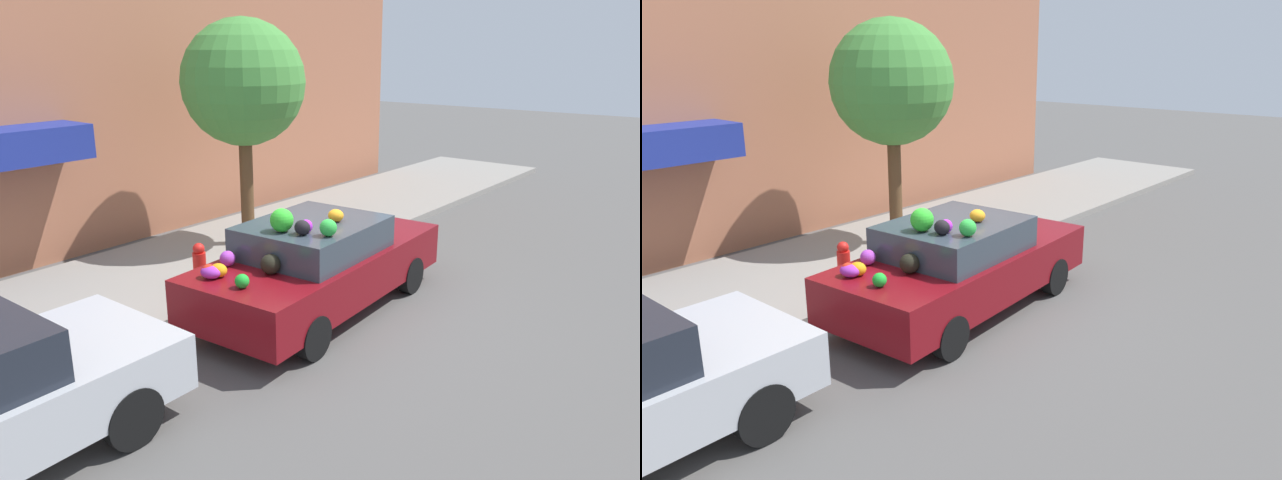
# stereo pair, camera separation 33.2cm
# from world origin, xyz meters

# --- Properties ---
(ground_plane) EXTENTS (60.00, 60.00, 0.00)m
(ground_plane) POSITION_xyz_m (0.00, 0.00, 0.00)
(ground_plane) COLOR #565451
(sidewalk_curb) EXTENTS (24.00, 3.20, 0.14)m
(sidewalk_curb) POSITION_xyz_m (0.00, 2.70, 0.07)
(sidewalk_curb) COLOR gray
(sidewalk_curb) RESTS_ON ground
(building_facade) EXTENTS (18.00, 1.20, 5.95)m
(building_facade) POSITION_xyz_m (-0.13, 4.92, 2.94)
(building_facade) COLOR #B26B4C
(building_facade) RESTS_ON ground
(street_tree) EXTENTS (2.18, 2.18, 4.00)m
(street_tree) POSITION_xyz_m (1.31, 2.65, 3.02)
(street_tree) COLOR brown
(street_tree) RESTS_ON sidewalk_curb
(fire_hydrant) EXTENTS (0.20, 0.20, 0.70)m
(fire_hydrant) POSITION_xyz_m (-0.74, 1.65, 0.48)
(fire_hydrant) COLOR red
(fire_hydrant) RESTS_ON sidewalk_curb
(art_car) EXTENTS (4.30, 2.00, 1.66)m
(art_car) POSITION_xyz_m (-0.05, -0.08, 0.71)
(art_car) COLOR maroon
(art_car) RESTS_ON ground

